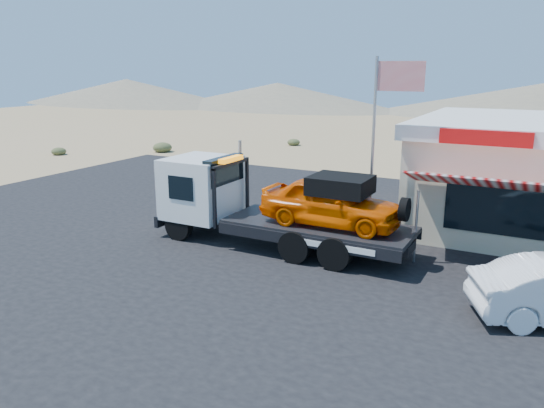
% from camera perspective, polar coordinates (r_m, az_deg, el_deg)
% --- Properties ---
extents(ground, '(120.00, 120.00, 0.00)m').
position_cam_1_polar(ground, '(16.44, -10.68, -5.99)').
color(ground, '#9E865A').
rests_on(ground, ground).
extents(asphalt_lot, '(32.00, 24.00, 0.02)m').
position_cam_1_polar(asphalt_lot, '(17.76, 0.47, -4.12)').
color(asphalt_lot, black).
rests_on(asphalt_lot, ground).
extents(tow_truck, '(8.38, 2.48, 2.80)m').
position_cam_1_polar(tow_truck, '(16.99, 0.24, 0.28)').
color(tow_truck, black).
rests_on(tow_truck, asphalt_lot).
extents(flagpole, '(1.55, 0.10, 6.00)m').
position_cam_1_polar(flagpole, '(17.22, 11.63, 7.81)').
color(flagpole, '#99999E').
rests_on(flagpole, asphalt_lot).
extents(desert_scrub, '(26.61, 34.58, 0.70)m').
position_cam_1_polar(desert_scrub, '(32.51, -19.73, 4.13)').
color(desert_scrub, '#424927').
rests_on(desert_scrub, ground).
extents(distant_hills, '(126.00, 48.00, 4.20)m').
position_cam_1_polar(distant_hills, '(69.95, 12.02, 11.15)').
color(distant_hills, '#726B59').
rests_on(distant_hills, ground).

